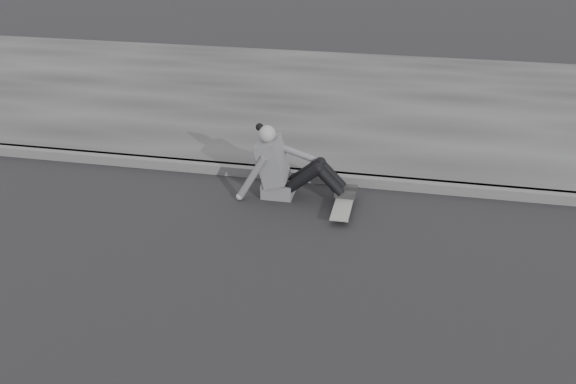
% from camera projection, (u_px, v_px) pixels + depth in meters
% --- Properties ---
extents(ground, '(80.00, 80.00, 0.00)m').
position_uv_depth(ground, '(383.00, 316.00, 5.50)').
color(ground, black).
rests_on(ground, ground).
extents(curb, '(24.00, 0.16, 0.12)m').
position_uv_depth(curb, '(399.00, 184.00, 7.74)').
color(curb, '#505050').
rests_on(curb, ground).
extents(sidewalk, '(24.00, 6.00, 0.12)m').
position_uv_depth(sidewalk, '(408.00, 105.00, 10.39)').
color(sidewalk, '#373737').
rests_on(sidewalk, ground).
extents(skateboard, '(0.20, 0.78, 0.09)m').
position_uv_depth(skateboard, '(343.00, 205.00, 7.21)').
color(skateboard, gray).
rests_on(skateboard, ground).
extents(seated_woman, '(1.38, 0.46, 0.88)m').
position_uv_depth(seated_woman, '(284.00, 168.00, 7.43)').
color(seated_woman, '#545557').
rests_on(seated_woman, ground).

